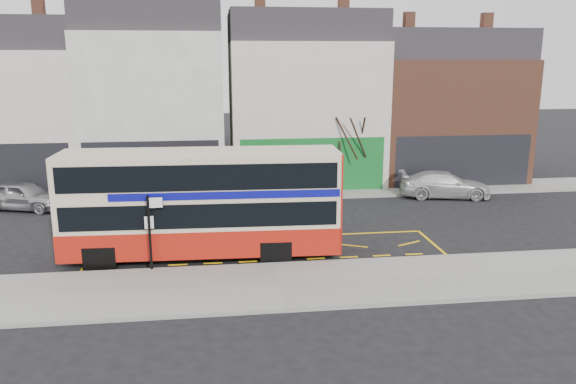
{
  "coord_description": "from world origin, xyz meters",
  "views": [
    {
      "loc": [
        -1.94,
        -20.06,
        7.64
      ],
      "look_at": [
        0.9,
        2.0,
        2.3
      ],
      "focal_mm": 35.0,
      "sensor_mm": 36.0,
      "label": 1
    }
  ],
  "objects": [
    {
      "name": "car_white",
      "position": [
        10.66,
        9.15,
        0.72
      ],
      "size": [
        5.24,
        2.91,
        1.44
      ],
      "primitive_type": "imported",
      "rotation": [
        0.0,
        0.0,
        1.38
      ],
      "color": "silver",
      "rests_on": "ground"
    },
    {
      "name": "ground",
      "position": [
        0.0,
        0.0,
        0.0
      ],
      "size": [
        120.0,
        120.0,
        0.0
      ],
      "primitive_type": "plane",
      "color": "black",
      "rests_on": "ground"
    },
    {
      "name": "bus_stop_post",
      "position": [
        -4.35,
        -0.39,
        1.82
      ],
      "size": [
        0.69,
        0.14,
        2.76
      ],
      "rotation": [
        0.0,
        0.0,
        0.11
      ],
      "color": "black",
      "rests_on": "pavement"
    },
    {
      "name": "road_markings",
      "position": [
        0.0,
        1.6,
        0.01
      ],
      "size": [
        14.0,
        3.4,
        0.01
      ],
      "primitive_type": null,
      "color": "yellow",
      "rests_on": "ground"
    },
    {
      "name": "kerb",
      "position": [
        0.0,
        -0.38,
        0.07
      ],
      "size": [
        40.0,
        0.15,
        0.15
      ],
      "primitive_type": "cube",
      "color": "gray",
      "rests_on": "ground"
    },
    {
      "name": "terrace_left",
      "position": [
        -5.5,
        14.99,
        5.32
      ],
      "size": [
        8.0,
        8.01,
        11.8
      ],
      "color": "white",
      "rests_on": "ground"
    },
    {
      "name": "terrace_far_left",
      "position": [
        -13.5,
        14.99,
        4.82
      ],
      "size": [
        8.0,
        8.01,
        10.8
      ],
      "color": "beige",
      "rests_on": "ground"
    },
    {
      "name": "pavement",
      "position": [
        0.0,
        -2.3,
        0.07
      ],
      "size": [
        40.0,
        4.0,
        0.15
      ],
      "primitive_type": "cube",
      "color": "gray",
      "rests_on": "ground"
    },
    {
      "name": "terrace_green_shop",
      "position": [
        3.5,
        14.99,
        5.07
      ],
      "size": [
        9.0,
        8.01,
        11.3
      ],
      "color": "beige",
      "rests_on": "ground"
    },
    {
      "name": "street_tree_right",
      "position": [
        5.66,
        11.16,
        3.83
      ],
      "size": [
        2.6,
        2.6,
        5.62
      ],
      "color": "#322016",
      "rests_on": "ground"
    },
    {
      "name": "car_grey",
      "position": [
        -2.26,
        8.26,
        0.74
      ],
      "size": [
        4.59,
        1.92,
        1.47
      ],
      "primitive_type": "imported",
      "rotation": [
        0.0,
        0.0,
        1.65
      ],
      "color": "#3B3C42",
      "rests_on": "ground"
    },
    {
      "name": "double_decker_bus",
      "position": [
        -2.53,
        1.06,
        2.21
      ],
      "size": [
        10.61,
        2.77,
        4.21
      ],
      "rotation": [
        0.0,
        0.0,
        -0.03
      ],
      "color": "beige",
      "rests_on": "ground"
    },
    {
      "name": "far_pavement",
      "position": [
        0.0,
        11.0,
        0.07
      ],
      "size": [
        50.0,
        3.0,
        0.15
      ],
      "primitive_type": "cube",
      "color": "gray",
      "rests_on": "ground"
    },
    {
      "name": "car_silver",
      "position": [
        -11.9,
        9.4,
        0.74
      ],
      "size": [
        4.68,
        2.97,
        1.48
      ],
      "primitive_type": "imported",
      "rotation": [
        0.0,
        0.0,
        1.27
      ],
      "color": "#B0B0B5",
      "rests_on": "ground"
    },
    {
      "name": "terrace_right",
      "position": [
        12.5,
        14.99,
        4.57
      ],
      "size": [
        9.0,
        8.01,
        10.3
      ],
      "color": "brown",
      "rests_on": "ground"
    }
  ]
}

